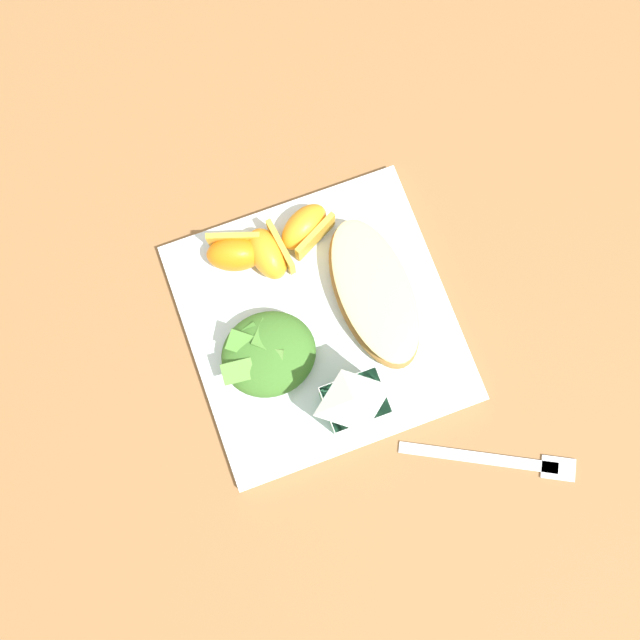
{
  "coord_description": "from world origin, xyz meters",
  "views": [
    {
      "loc": [
        0.04,
        0.12,
        0.72
      ],
      "look_at": [
        0.0,
        0.0,
        0.03
      ],
      "focal_mm": 37.09,
      "sensor_mm": 36.0,
      "label": 1
    }
  ],
  "objects_px": {
    "orange_wedge_middle": "(269,253)",
    "metal_fork": "(502,461)",
    "white_plate": "(320,323)",
    "orange_wedge_rear": "(234,253)",
    "green_salad_pile": "(268,354)",
    "orange_wedge_front": "(306,228)",
    "cheesy_pizza_bread": "(374,293)",
    "milk_carton": "(351,402)"
  },
  "relations": [
    {
      "from": "cheesy_pizza_bread",
      "to": "orange_wedge_rear",
      "type": "height_order",
      "value": "orange_wedge_rear"
    },
    {
      "from": "white_plate",
      "to": "orange_wedge_middle",
      "type": "height_order",
      "value": "orange_wedge_middle"
    },
    {
      "from": "white_plate",
      "to": "orange_wedge_rear",
      "type": "xyz_separation_m",
      "value": [
        0.06,
        -0.1,
        0.03
      ]
    },
    {
      "from": "orange_wedge_rear",
      "to": "orange_wedge_middle",
      "type": "bearing_deg",
      "value": 159.35
    },
    {
      "from": "white_plate",
      "to": "orange_wedge_rear",
      "type": "bearing_deg",
      "value": -58.13
    },
    {
      "from": "white_plate",
      "to": "orange_wedge_front",
      "type": "distance_m",
      "value": 0.1
    },
    {
      "from": "white_plate",
      "to": "orange_wedge_front",
      "type": "relative_size",
      "value": 4.01
    },
    {
      "from": "white_plate",
      "to": "cheesy_pizza_bread",
      "type": "bearing_deg",
      "value": -174.5
    },
    {
      "from": "milk_carton",
      "to": "orange_wedge_middle",
      "type": "height_order",
      "value": "milk_carton"
    },
    {
      "from": "cheesy_pizza_bread",
      "to": "orange_wedge_middle",
      "type": "relative_size",
      "value": 2.67
    },
    {
      "from": "white_plate",
      "to": "milk_carton",
      "type": "distance_m",
      "value": 0.12
    },
    {
      "from": "orange_wedge_middle",
      "to": "orange_wedge_rear",
      "type": "height_order",
      "value": "same"
    },
    {
      "from": "metal_fork",
      "to": "orange_wedge_rear",
      "type": "bearing_deg",
      "value": -57.72
    },
    {
      "from": "cheesy_pizza_bread",
      "to": "orange_wedge_middle",
      "type": "bearing_deg",
      "value": -41.44
    },
    {
      "from": "orange_wedge_front",
      "to": "orange_wedge_rear",
      "type": "relative_size",
      "value": 1.02
    },
    {
      "from": "green_salad_pile",
      "to": "orange_wedge_front",
      "type": "xyz_separation_m",
      "value": [
        -0.08,
        -0.12,
        -0.0
      ]
    },
    {
      "from": "cheesy_pizza_bread",
      "to": "green_salad_pile",
      "type": "bearing_deg",
      "value": 10.27
    },
    {
      "from": "green_salad_pile",
      "to": "orange_wedge_middle",
      "type": "relative_size",
      "value": 1.59
    },
    {
      "from": "orange_wedge_front",
      "to": "orange_wedge_middle",
      "type": "relative_size",
      "value": 1.09
    },
    {
      "from": "white_plate",
      "to": "metal_fork",
      "type": "height_order",
      "value": "white_plate"
    },
    {
      "from": "cheesy_pizza_bread",
      "to": "white_plate",
      "type": "bearing_deg",
      "value": 5.5
    },
    {
      "from": "green_salad_pile",
      "to": "orange_wedge_front",
      "type": "bearing_deg",
      "value": -125.77
    },
    {
      "from": "metal_fork",
      "to": "orange_wedge_middle",
      "type": "bearing_deg",
      "value": -61.58
    },
    {
      "from": "orange_wedge_middle",
      "to": "metal_fork",
      "type": "height_order",
      "value": "orange_wedge_middle"
    },
    {
      "from": "white_plate",
      "to": "metal_fork",
      "type": "relative_size",
      "value": 1.6
    },
    {
      "from": "milk_carton",
      "to": "white_plate",
      "type": "bearing_deg",
      "value": -91.46
    },
    {
      "from": "milk_carton",
      "to": "metal_fork",
      "type": "distance_m",
      "value": 0.19
    },
    {
      "from": "white_plate",
      "to": "green_salad_pile",
      "type": "distance_m",
      "value": 0.07
    },
    {
      "from": "green_salad_pile",
      "to": "orange_wedge_front",
      "type": "distance_m",
      "value": 0.14
    },
    {
      "from": "orange_wedge_rear",
      "to": "orange_wedge_front",
      "type": "bearing_deg",
      "value": 179.68
    },
    {
      "from": "milk_carton",
      "to": "orange_wedge_front",
      "type": "bearing_deg",
      "value": -96.44
    },
    {
      "from": "green_salad_pile",
      "to": "metal_fork",
      "type": "bearing_deg",
      "value": 135.86
    },
    {
      "from": "cheesy_pizza_bread",
      "to": "orange_wedge_rear",
      "type": "distance_m",
      "value": 0.16
    },
    {
      "from": "white_plate",
      "to": "metal_fork",
      "type": "bearing_deg",
      "value": 122.48
    },
    {
      "from": "white_plate",
      "to": "green_salad_pile",
      "type": "xyz_separation_m",
      "value": [
        0.06,
        0.02,
        0.03
      ]
    },
    {
      "from": "cheesy_pizza_bread",
      "to": "orange_wedge_front",
      "type": "distance_m",
      "value": 0.1
    },
    {
      "from": "metal_fork",
      "to": "milk_carton",
      "type": "bearing_deg",
      "value": -39.63
    },
    {
      "from": "orange_wedge_rear",
      "to": "metal_fork",
      "type": "height_order",
      "value": "orange_wedge_rear"
    },
    {
      "from": "white_plate",
      "to": "metal_fork",
      "type": "xyz_separation_m",
      "value": [
        -0.13,
        0.21,
        -0.01
      ]
    },
    {
      "from": "white_plate",
      "to": "orange_wedge_front",
      "type": "bearing_deg",
      "value": -101.18
    },
    {
      "from": "green_salad_pile",
      "to": "orange_wedge_middle",
      "type": "xyz_separation_m",
      "value": [
        -0.04,
        -0.1,
        -0.0
      ]
    },
    {
      "from": "green_salad_pile",
      "to": "orange_wedge_rear",
      "type": "bearing_deg",
      "value": -91.07
    }
  ]
}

